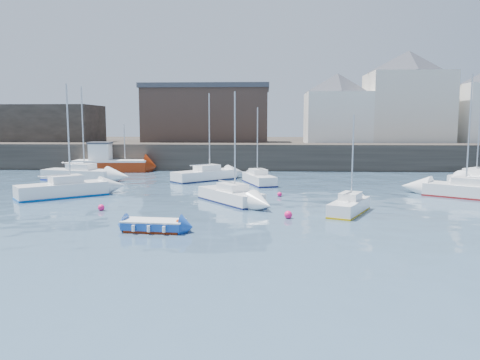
{
  "coord_description": "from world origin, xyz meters",
  "views": [
    {
      "loc": [
        1.71,
        -20.13,
        5.44
      ],
      "look_at": [
        0.0,
        12.0,
        1.5
      ],
      "focal_mm": 35.0,
      "sensor_mm": 36.0,
      "label": 1
    }
  ],
  "objects_px": {
    "buoy_near": "(101,210)",
    "fishing_boat": "(109,162)",
    "sailboat_a": "(63,189)",
    "sailboat_d": "(475,191)",
    "blue_dinghy": "(154,225)",
    "sailboat_c": "(349,206)",
    "sailboat_h": "(205,175)",
    "sailboat_f": "(259,179)",
    "sailboat_e": "(79,174)",
    "sailboat_g": "(480,178)",
    "buoy_far": "(280,196)",
    "sailboat_b": "(231,196)",
    "buoy_mid": "(288,218)"
  },
  "relations": [
    {
      "from": "sailboat_g",
      "to": "buoy_mid",
      "type": "xyz_separation_m",
      "value": [
        -17.96,
        -16.35,
        -0.51
      ]
    },
    {
      "from": "sailboat_a",
      "to": "sailboat_d",
      "type": "xyz_separation_m",
      "value": [
        30.14,
        1.05,
        -0.04
      ]
    },
    {
      "from": "sailboat_a",
      "to": "sailboat_f",
      "type": "relative_size",
      "value": 1.21
    },
    {
      "from": "sailboat_f",
      "to": "buoy_near",
      "type": "height_order",
      "value": "sailboat_f"
    },
    {
      "from": "blue_dinghy",
      "to": "sailboat_f",
      "type": "distance_m",
      "value": 19.46
    },
    {
      "from": "sailboat_f",
      "to": "fishing_boat",
      "type": "bearing_deg",
      "value": 149.52
    },
    {
      "from": "sailboat_b",
      "to": "buoy_far",
      "type": "distance_m",
      "value": 4.53
    },
    {
      "from": "sailboat_b",
      "to": "buoy_near",
      "type": "distance_m",
      "value": 8.56
    },
    {
      "from": "fishing_boat",
      "to": "buoy_far",
      "type": "bearing_deg",
      "value": -42.57
    },
    {
      "from": "sailboat_a",
      "to": "sailboat_f",
      "type": "distance_m",
      "value": 16.57
    },
    {
      "from": "sailboat_g",
      "to": "buoy_far",
      "type": "bearing_deg",
      "value": -155.52
    },
    {
      "from": "blue_dinghy",
      "to": "fishing_boat",
      "type": "relative_size",
      "value": 0.39
    },
    {
      "from": "fishing_boat",
      "to": "sailboat_h",
      "type": "relative_size",
      "value": 1.01
    },
    {
      "from": "blue_dinghy",
      "to": "sailboat_e",
      "type": "relative_size",
      "value": 0.36
    },
    {
      "from": "sailboat_d",
      "to": "sailboat_e",
      "type": "xyz_separation_m",
      "value": [
        -33.03,
        9.1,
        0.03
      ]
    },
    {
      "from": "sailboat_a",
      "to": "sailboat_d",
      "type": "distance_m",
      "value": 30.16
    },
    {
      "from": "fishing_boat",
      "to": "sailboat_c",
      "type": "relative_size",
      "value": 1.4
    },
    {
      "from": "sailboat_g",
      "to": "buoy_near",
      "type": "relative_size",
      "value": 22.22
    },
    {
      "from": "sailboat_g",
      "to": "buoy_far",
      "type": "relative_size",
      "value": 25.57
    },
    {
      "from": "fishing_boat",
      "to": "sailboat_h",
      "type": "distance_m",
      "value": 14.12
    },
    {
      "from": "sailboat_a",
      "to": "sailboat_h",
      "type": "xyz_separation_m",
      "value": [
        9.17,
        10.55,
        -0.05
      ]
    },
    {
      "from": "sailboat_a",
      "to": "sailboat_h",
      "type": "bearing_deg",
      "value": 49.02
    },
    {
      "from": "blue_dinghy",
      "to": "sailboat_g",
      "type": "distance_m",
      "value": 31.92
    },
    {
      "from": "fishing_boat",
      "to": "sailboat_f",
      "type": "distance_m",
      "value": 19.73
    },
    {
      "from": "sailboat_c",
      "to": "sailboat_g",
      "type": "distance_m",
      "value": 20.41
    },
    {
      "from": "sailboat_e",
      "to": "sailboat_g",
      "type": "xyz_separation_m",
      "value": [
        37.08,
        -0.69,
        -0.06
      ]
    },
    {
      "from": "sailboat_g",
      "to": "blue_dinghy",
      "type": "bearing_deg",
      "value": -141.27
    },
    {
      "from": "sailboat_c",
      "to": "sailboat_d",
      "type": "relative_size",
      "value": 0.66
    },
    {
      "from": "blue_dinghy",
      "to": "buoy_near",
      "type": "relative_size",
      "value": 7.87
    },
    {
      "from": "fishing_boat",
      "to": "buoy_near",
      "type": "xyz_separation_m",
      "value": [
        7.32,
        -23.36,
        -1.03
      ]
    },
    {
      "from": "sailboat_a",
      "to": "sailboat_e",
      "type": "height_order",
      "value": "sailboat_e"
    },
    {
      "from": "sailboat_c",
      "to": "sailboat_f",
      "type": "height_order",
      "value": "sailboat_f"
    },
    {
      "from": "sailboat_e",
      "to": "buoy_far",
      "type": "relative_size",
      "value": 24.89
    },
    {
      "from": "sailboat_e",
      "to": "sailboat_h",
      "type": "xyz_separation_m",
      "value": [
        12.05,
        0.4,
        -0.04
      ]
    },
    {
      "from": "sailboat_c",
      "to": "sailboat_d",
      "type": "bearing_deg",
      "value": 31.6
    },
    {
      "from": "sailboat_f",
      "to": "buoy_far",
      "type": "height_order",
      "value": "sailboat_f"
    },
    {
      "from": "buoy_mid",
      "to": "sailboat_h",
      "type": "bearing_deg",
      "value": 112.05
    },
    {
      "from": "fishing_boat",
      "to": "sailboat_e",
      "type": "xyz_separation_m",
      "value": [
        -0.24,
        -8.13,
        -0.46
      ]
    },
    {
      "from": "sailboat_e",
      "to": "sailboat_c",
      "type": "bearing_deg",
      "value": -33.86
    },
    {
      "from": "fishing_boat",
      "to": "sailboat_d",
      "type": "bearing_deg",
      "value": -27.73
    },
    {
      "from": "blue_dinghy",
      "to": "sailboat_h",
      "type": "bearing_deg",
      "value": 90.35
    },
    {
      "from": "buoy_mid",
      "to": "sailboat_e",
      "type": "bearing_deg",
      "value": 138.28
    },
    {
      "from": "sailboat_e",
      "to": "buoy_mid",
      "type": "distance_m",
      "value": 25.62
    },
    {
      "from": "blue_dinghy",
      "to": "buoy_mid",
      "type": "height_order",
      "value": "blue_dinghy"
    },
    {
      "from": "buoy_near",
      "to": "sailboat_d",
      "type": "bearing_deg",
      "value": 13.53
    },
    {
      "from": "sailboat_b",
      "to": "sailboat_a",
      "type": "bearing_deg",
      "value": 172.14
    },
    {
      "from": "sailboat_d",
      "to": "buoy_far",
      "type": "distance_m",
      "value": 14.17
    },
    {
      "from": "sailboat_a",
      "to": "buoy_near",
      "type": "bearing_deg",
      "value": -47.35
    },
    {
      "from": "sailboat_g",
      "to": "buoy_near",
      "type": "bearing_deg",
      "value": -153.78
    },
    {
      "from": "buoy_near",
      "to": "fishing_boat",
      "type": "bearing_deg",
      "value": 107.4
    }
  ]
}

